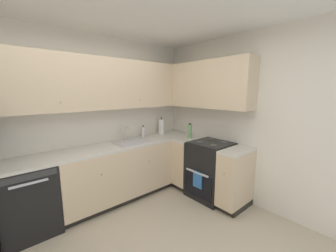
{
  "coord_description": "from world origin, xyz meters",
  "views": [
    {
      "loc": [
        -0.98,
        -1.49,
        1.74
      ],
      "look_at": [
        1.01,
        0.79,
        1.22
      ],
      "focal_mm": 21.48,
      "sensor_mm": 36.0,
      "label": 1
    }
  ],
  "objects_px": {
    "oven_range": "(211,169)",
    "paper_towel_roll": "(161,127)",
    "soap_bottle": "(143,132)",
    "oil_bottle": "(190,131)",
    "dishwasher": "(29,199)"
  },
  "relations": [
    {
      "from": "dishwasher",
      "to": "soap_bottle",
      "type": "relative_size",
      "value": 4.05
    },
    {
      "from": "dishwasher",
      "to": "oil_bottle",
      "type": "height_order",
      "value": "oil_bottle"
    },
    {
      "from": "paper_towel_roll",
      "to": "oil_bottle",
      "type": "xyz_separation_m",
      "value": [
        0.15,
        -0.61,
        -0.02
      ]
    },
    {
      "from": "oven_range",
      "to": "soap_bottle",
      "type": "bearing_deg",
      "value": 118.0
    },
    {
      "from": "oven_range",
      "to": "paper_towel_roll",
      "type": "xyz_separation_m",
      "value": [
        -0.17,
        1.08,
        0.59
      ]
    },
    {
      "from": "soap_bottle",
      "to": "paper_towel_roll",
      "type": "bearing_deg",
      "value": -2.78
    },
    {
      "from": "dishwasher",
      "to": "soap_bottle",
      "type": "height_order",
      "value": "soap_bottle"
    },
    {
      "from": "dishwasher",
      "to": "oil_bottle",
      "type": "xyz_separation_m",
      "value": [
        2.39,
        -0.45,
        0.6
      ]
    },
    {
      "from": "soap_bottle",
      "to": "oil_bottle",
      "type": "bearing_deg",
      "value": -48.05
    },
    {
      "from": "dishwasher",
      "to": "paper_towel_roll",
      "type": "relative_size",
      "value": 2.51
    },
    {
      "from": "soap_bottle",
      "to": "oil_bottle",
      "type": "relative_size",
      "value": 0.79
    },
    {
      "from": "oil_bottle",
      "to": "soap_bottle",
      "type": "bearing_deg",
      "value": 131.95
    },
    {
      "from": "oil_bottle",
      "to": "oven_range",
      "type": "bearing_deg",
      "value": -87.75
    },
    {
      "from": "oven_range",
      "to": "paper_towel_roll",
      "type": "distance_m",
      "value": 1.24
    },
    {
      "from": "paper_towel_roll",
      "to": "soap_bottle",
      "type": "bearing_deg",
      "value": 177.22
    }
  ]
}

